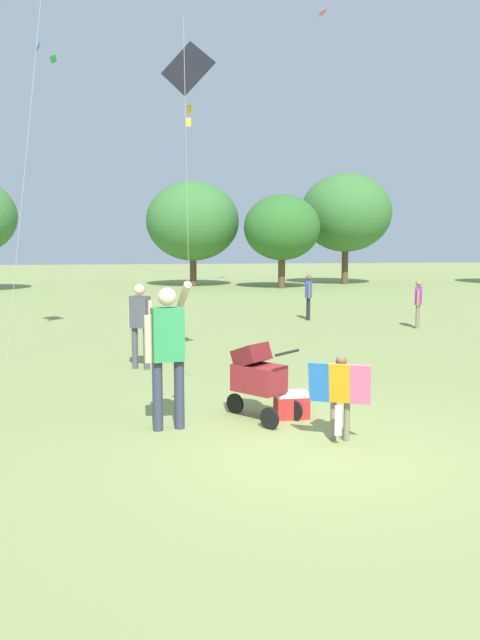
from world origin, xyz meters
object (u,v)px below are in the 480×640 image
Objects in this scene: stroller at (258,375)px; kite_adult_black at (188,76)px; person_red_shirt at (308,293)px; person_sitting_far at (418,300)px; person_couple_left at (140,319)px; child_with_butterfly_kite at (340,389)px; person_adult_flyer at (168,345)px; cooler_box at (292,405)px.

kite_adult_black reaches higher than stroller.
person_red_shirt is (4.09, 7.41, -4.28)m from kite_adult_black.
person_red_shirt is 1.05× the size of person_sitting_far.
stroller is 0.65× the size of person_couple_left.
kite_adult_black is at bearing -141.71° from person_sitting_far.
child_with_butterfly_kite is at bearing -62.39° from person_couple_left.
child_with_butterfly_kite is 5.17m from person_couple_left.
kite_adult_black is 9.46m from person_sitting_far.
person_couple_left is at bearing -126.92° from person_red_shirt.
person_couple_left is (-0.40, 3.80, -0.15)m from person_adult_flyer.
person_sitting_far is at bearing 38.29° from kite_adult_black.
person_sitting_far is (2.52, -2.19, -0.04)m from person_red_shirt.
child_with_butterfly_kite is 0.65× the size of person_couple_left.
kite_adult_black is at bearing 104.79° from stroller.
person_adult_flyer is at bearing -84.05° from person_couple_left.
child_with_butterfly_kite is at bearing -102.93° from person_red_shirt.
person_red_shirt is 8.26m from person_couple_left.
stroller is 10.67m from person_red_shirt.
person_sitting_far is at bearing 55.62° from cooler_box.
cooler_box is (2.06, -3.52, -0.76)m from person_couple_left.
kite_adult_black reaches higher than child_with_butterfly_kite.
child_with_butterfly_kite is at bearing -119.52° from person_sitting_far.
stroller is at bearing -75.21° from kite_adult_black.
child_with_butterfly_kite reaches higher than cooler_box.
person_adult_flyer is 1.92m from cooler_box.
person_red_shirt is at bearing 71.58° from stroller.
child_with_butterfly_kite is 10.33m from person_sitting_far.
person_couple_left is 4.15m from cooler_box.
person_adult_flyer is 5.03m from kite_adult_black.
person_red_shirt is at bearing 74.00° from cooler_box.
person_adult_flyer is 1.82× the size of stroller.
person_adult_flyer is 1.42× the size of person_sitting_far.
kite_adult_black is (-0.72, 2.71, 4.49)m from stroller.
person_sitting_far is (6.61, 5.22, -4.32)m from kite_adult_black.
person_red_shirt is (3.37, 10.12, 0.21)m from stroller.
person_sitting_far is at bearing 60.48° from child_with_butterfly_kite.
person_sitting_far reaches higher than stroller.
person_adult_flyer is at bearing -130.79° from person_sitting_far.
person_red_shirt is 10.55m from cooler_box.
person_red_shirt reaches higher than cooler_box.
person_red_shirt is 0.87× the size of person_couple_left.
person_couple_left is (-0.87, 0.81, -4.16)m from kite_adult_black.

